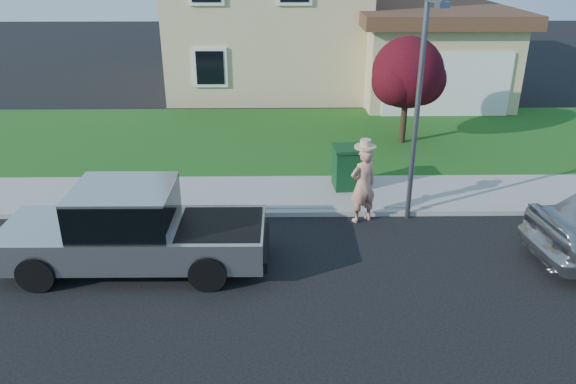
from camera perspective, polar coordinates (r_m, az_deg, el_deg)
The scene contains 10 objects.
ground at distance 10.79m, azimuth -3.15°, elevation -9.21°, with size 80.00×80.00×0.00m, color black.
curb at distance 13.29m, azimuth 1.60°, elevation -2.14°, with size 40.00×0.20×0.12m, color gray.
sidewalk at distance 14.29m, azimuth 1.43°, elevation -0.15°, with size 40.00×2.00×0.15m, color gray.
lawn at distance 18.49m, azimuth 0.90°, elevation 5.45°, with size 40.00×7.00×0.10m, color #194A15.
house at distance 25.58m, azimuth 1.15°, elevation 17.73°, with size 14.00×11.30×6.85m.
pickup_truck at distance 11.31m, azimuth -15.48°, elevation -3.81°, with size 5.22×2.02×1.71m.
woman at distance 12.78m, azimuth 7.65°, elevation 0.86°, with size 0.78×0.66×1.98m.
ornamental_tree at distance 17.84m, azimuth 12.14°, elevation 11.45°, with size 2.41×2.17×3.31m.
trash_bin at distance 14.35m, azimuth 5.92°, elevation 2.54°, with size 0.72×0.82×1.09m.
street_lamp at distance 12.50m, azimuth 13.23°, elevation 9.05°, with size 0.39×0.64×4.95m.
Camera 1 is at (0.46, -9.04, 5.87)m, focal length 35.00 mm.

